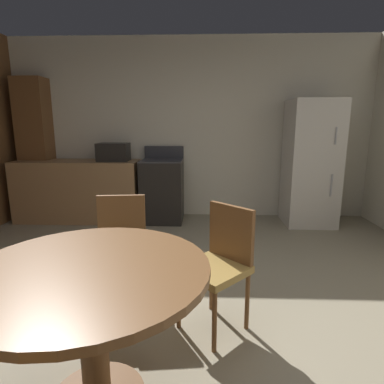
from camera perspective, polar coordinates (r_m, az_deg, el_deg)
name	(u,v)px	position (r m, az deg, el deg)	size (l,w,h in m)	color
ground_plane	(171,340)	(2.36, -3.79, -25.02)	(14.00, 14.00, 0.00)	gray
wall_back	(191,129)	(5.00, -0.26, 11.22)	(5.74, 0.12, 2.70)	silver
kitchen_counter	(79,191)	(5.05, -19.64, 0.25)	(1.82, 0.60, 0.90)	#9E754C
pantry_column	(37,149)	(5.43, -26.19, 6.89)	(0.44, 0.36, 2.10)	brown
oven_range	(162,190)	(4.73, -5.35, 0.35)	(0.60, 0.60, 1.10)	black
refrigerator	(311,164)	(4.82, 20.62, 4.82)	(0.68, 0.68, 1.76)	silver
microwave	(113,152)	(4.80, -13.97, 7.00)	(0.44, 0.32, 0.26)	black
dining_table	(91,297)	(1.69, -17.81, -17.56)	(1.16, 1.16, 0.76)	brown
chair_northeast	(220,259)	(2.26, 5.04, -12.02)	(0.57, 0.57, 0.87)	brown
chair_north	(121,244)	(2.58, -12.75, -9.14)	(0.44, 0.44, 0.87)	brown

